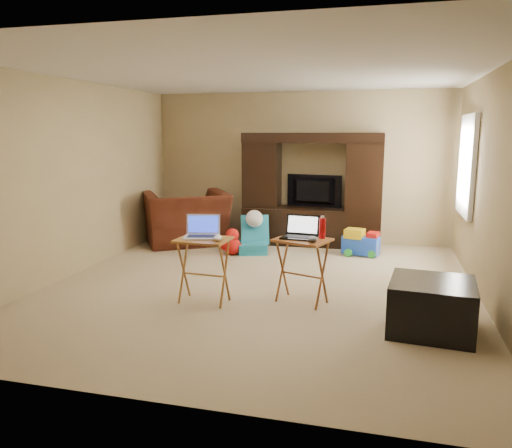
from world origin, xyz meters
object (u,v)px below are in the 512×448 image
(entertainment_center, at_px, (312,190))
(push_toy, at_px, (361,242))
(child_rocker, at_px, (252,235))
(tray_table_left, at_px, (204,271))
(tray_table_right, at_px, (302,271))
(mouse_left, at_px, (218,238))
(laptop_right, at_px, (299,227))
(plush_toy, at_px, (232,241))
(water_bottle, at_px, (322,228))
(ottoman, at_px, (432,306))
(laptop_left, at_px, (201,227))
(mouse_right, at_px, (313,239))
(television, at_px, (312,191))
(recliner, at_px, (186,218))

(entertainment_center, bearing_deg, push_toy, -35.53)
(child_rocker, bearing_deg, tray_table_left, -107.65)
(tray_table_right, height_order, mouse_left, mouse_left)
(tray_table_right, distance_m, laptop_right, 0.48)
(plush_toy, distance_m, water_bottle, 2.47)
(ottoman, xyz_separation_m, laptop_left, (-2.36, 0.27, 0.59))
(tray_table_left, bearing_deg, mouse_right, 10.54)
(laptop_left, relative_size, mouse_left, 2.58)
(ottoman, xyz_separation_m, tray_table_right, (-1.30, 0.49, 0.11))
(tray_table_left, bearing_deg, ottoman, -1.91)
(plush_toy, bearing_deg, push_toy, 13.87)
(tray_table_left, distance_m, laptop_left, 0.48)
(mouse_left, bearing_deg, plush_toy, 103.43)
(plush_toy, xyz_separation_m, laptop_left, (0.31, -2.10, 0.63))
(laptop_left, bearing_deg, television, 64.74)
(recliner, bearing_deg, television, 162.91)
(television, distance_m, child_rocker, 1.35)
(laptop_right, bearing_deg, child_rocker, 123.08)
(television, xyz_separation_m, water_bottle, (0.53, -2.91, -0.06))
(laptop_left, bearing_deg, push_toy, 46.06)
(mouse_right, bearing_deg, mouse_left, -168.10)
(mouse_right, bearing_deg, ottoman, -17.67)
(tray_table_right, bearing_deg, mouse_right, -23.71)
(push_toy, height_order, water_bottle, water_bottle)
(laptop_left, relative_size, water_bottle, 1.70)
(plush_toy, xyz_separation_m, push_toy, (1.89, 0.47, -0.00))
(entertainment_center, height_order, mouse_right, entertainment_center)
(mouse_right, bearing_deg, recliner, 134.11)
(mouse_right, bearing_deg, laptop_left, -174.96)
(child_rocker, relative_size, tray_table_right, 0.81)
(plush_toy, height_order, mouse_right, mouse_right)
(water_bottle, bearing_deg, tray_table_left, -164.80)
(mouse_left, distance_m, water_bottle, 1.12)
(push_toy, height_order, laptop_left, laptop_left)
(entertainment_center, height_order, push_toy, entertainment_center)
(recliner, height_order, child_rocker, recliner)
(entertainment_center, relative_size, ottoman, 2.97)
(tray_table_right, relative_size, water_bottle, 3.25)
(push_toy, bearing_deg, television, 155.26)
(tray_table_right, bearing_deg, entertainment_center, 115.39)
(laptop_right, bearing_deg, television, 100.94)
(water_bottle, bearing_deg, laptop_left, -166.42)
(child_rocker, distance_m, ottoman, 3.51)
(plush_toy, xyz_separation_m, mouse_right, (1.50, -2.00, 0.54))
(television, xyz_separation_m, laptop_right, (0.29, -2.97, -0.05))
(ottoman, distance_m, water_bottle, 1.37)
(plush_toy, bearing_deg, child_rocker, 34.65)
(tray_table_left, height_order, water_bottle, water_bottle)
(tray_table_left, bearing_deg, tray_table_right, 17.77)
(entertainment_center, distance_m, push_toy, 1.23)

